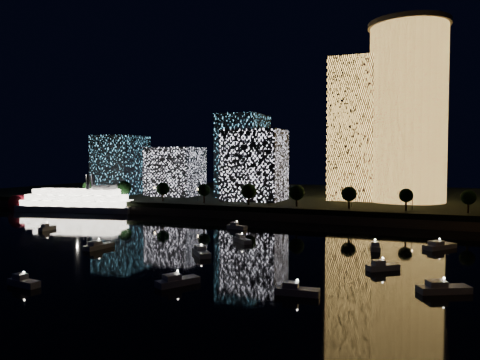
# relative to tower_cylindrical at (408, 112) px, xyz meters

# --- Properties ---
(ground) EXTENTS (520.00, 520.00, 0.00)m
(ground) POSITION_rel_tower_cylindrical_xyz_m (-28.60, -126.22, -43.38)
(ground) COLOR black
(ground) RESTS_ON ground
(far_bank) EXTENTS (420.00, 160.00, 5.00)m
(far_bank) POSITION_rel_tower_cylindrical_xyz_m (-28.60, 33.78, -40.88)
(far_bank) COLOR black
(far_bank) RESTS_ON ground
(seawall) EXTENTS (420.00, 6.00, 3.00)m
(seawall) POSITION_rel_tower_cylindrical_xyz_m (-28.60, -44.22, -41.88)
(seawall) COLOR #6B5E4C
(seawall) RESTS_ON ground
(tower_cylindrical) EXTENTS (34.00, 34.00, 76.52)m
(tower_cylindrical) POSITION_rel_tower_cylindrical_xyz_m (0.00, 0.00, 0.00)
(tower_cylindrical) COLOR #E7A74A
(tower_cylindrical) RESTS_ON far_bank
(tower_rectangular) EXTENTS (19.85, 19.85, 63.16)m
(tower_rectangular) POSITION_rel_tower_cylindrical_xyz_m (-23.25, 1.16, -6.80)
(tower_rectangular) COLOR #E7A74A
(tower_rectangular) RESTS_ON far_bank
(midrise_blocks) EXTENTS (102.82, 40.81, 39.97)m
(midrise_blocks) POSITION_rel_tower_cylindrical_xyz_m (-95.39, -7.77, -22.15)
(midrise_blocks) COLOR white
(midrise_blocks) RESTS_ON far_bank
(riverboat) EXTENTS (58.50, 22.63, 17.29)m
(riverboat) POSITION_rel_tower_cylindrical_xyz_m (-138.98, -49.19, -38.95)
(riverboat) COLOR silver
(riverboat) RESTS_ON ground
(motorboats) EXTENTS (125.00, 83.26, 2.78)m
(motorboats) POSITION_rel_tower_cylindrical_xyz_m (-31.82, -112.49, -42.57)
(motorboats) COLOR silver
(motorboats) RESTS_ON ground
(esplanade_trees) EXTENTS (165.20, 6.24, 8.62)m
(esplanade_trees) POSITION_rel_tower_cylindrical_xyz_m (-62.85, -38.22, -32.92)
(esplanade_trees) COLOR black
(esplanade_trees) RESTS_ON far_bank
(street_lamps) EXTENTS (132.70, 0.70, 5.65)m
(street_lamps) POSITION_rel_tower_cylindrical_xyz_m (-62.60, -32.22, -34.36)
(street_lamps) COLOR black
(street_lamps) RESTS_ON far_bank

